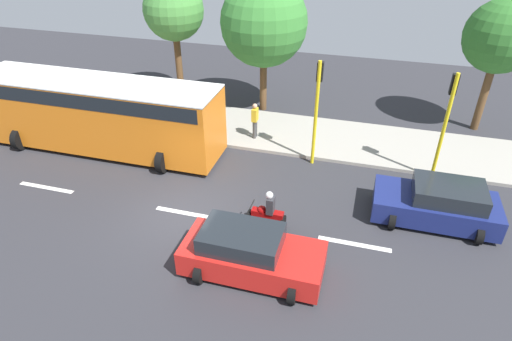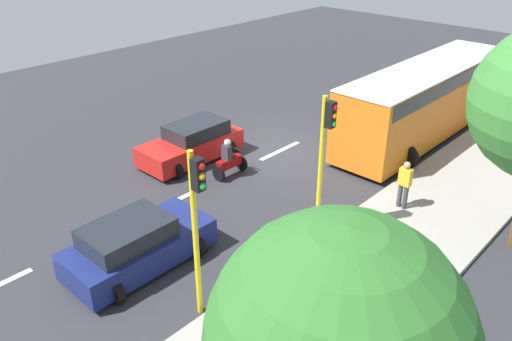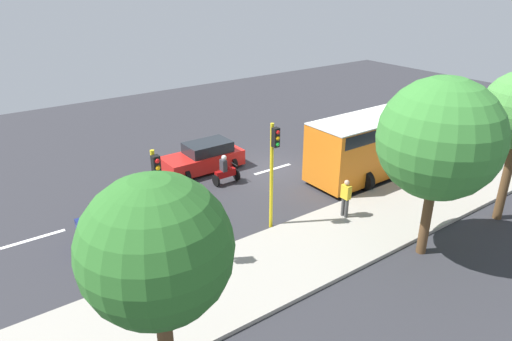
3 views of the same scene
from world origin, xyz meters
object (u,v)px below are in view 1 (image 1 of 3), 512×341
(car_dark_blue, at_px, (438,204))
(street_tree_south, at_px, (264,23))
(street_tree_center, at_px, (174,11))
(city_bus, at_px, (97,110))
(traffic_light_midblock, at_px, (448,113))
(pedestrian_by_tree, at_px, (66,99))
(pedestrian_near_signal, at_px, (255,119))
(street_tree_north, at_px, (501,37))
(motorcycle, at_px, (267,213))
(car_red, at_px, (250,253))
(traffic_light_corner, at_px, (317,99))

(car_dark_blue, relative_size, street_tree_south, 0.63)
(street_tree_center, bearing_deg, car_dark_blue, -120.56)
(city_bus, xyz_separation_m, street_tree_south, (6.03, -5.89, 2.68))
(car_dark_blue, xyz_separation_m, street_tree_south, (7.48, 8.30, 3.82))
(traffic_light_midblock, height_order, street_tree_center, street_tree_center)
(pedestrian_by_tree, xyz_separation_m, street_tree_south, (3.86, -9.26, 3.47))
(pedestrian_near_signal, xyz_separation_m, street_tree_north, (4.09, -10.11, 3.43))
(motorcycle, relative_size, pedestrian_by_tree, 0.91)
(pedestrian_near_signal, height_order, street_tree_south, street_tree_south)
(motorcycle, height_order, pedestrian_near_signal, pedestrian_near_signal)
(pedestrian_by_tree, height_order, street_tree_center, street_tree_center)
(pedestrian_by_tree, xyz_separation_m, street_tree_north, (4.47, -19.91, 3.43))
(pedestrian_near_signal, bearing_deg, car_red, -164.98)
(traffic_light_corner, bearing_deg, street_tree_north, -53.44)
(motorcycle, distance_m, street_tree_center, 13.08)
(car_red, xyz_separation_m, street_tree_south, (11.63, 2.73, 3.82))
(car_dark_blue, height_order, pedestrian_near_signal, pedestrian_near_signal)
(car_dark_blue, distance_m, motorcycle, 5.96)
(traffic_light_midblock, distance_m, street_tree_north, 6.00)
(car_dark_blue, distance_m, street_tree_south, 11.80)
(car_dark_blue, relative_size, city_bus, 0.38)
(car_dark_blue, distance_m, pedestrian_near_signal, 8.74)
(car_dark_blue, height_order, city_bus, city_bus)
(traffic_light_corner, height_order, traffic_light_midblock, same)
(street_tree_center, bearing_deg, city_bus, 171.05)
(motorcycle, relative_size, street_tree_south, 0.23)
(street_tree_north, bearing_deg, pedestrian_near_signal, 112.03)
(motorcycle, relative_size, pedestrian_near_signal, 0.91)
(pedestrian_near_signal, distance_m, traffic_light_midblock, 8.12)
(car_dark_blue, bearing_deg, traffic_light_corner, 60.04)
(car_red, bearing_deg, street_tree_south, 13.20)
(city_bus, bearing_deg, pedestrian_near_signal, -68.29)
(car_dark_blue, xyz_separation_m, traffic_light_corner, (2.78, 4.82, 2.22))
(pedestrian_near_signal, height_order, street_tree_north, street_tree_north)
(pedestrian_near_signal, relative_size, traffic_light_corner, 0.38)
(car_red, bearing_deg, motorcycle, 0.67)
(traffic_light_corner, bearing_deg, street_tree_center, 59.10)
(motorcycle, xyz_separation_m, pedestrian_by_tree, (5.66, 11.96, 0.42))
(car_red, height_order, car_dark_blue, same)
(pedestrian_by_tree, bearing_deg, car_dark_blue, -101.64)
(pedestrian_by_tree, xyz_separation_m, traffic_light_corner, (-0.84, -12.74, 1.87))
(car_red, xyz_separation_m, motorcycle, (2.11, 0.02, -0.07))
(traffic_light_midblock, height_order, street_tree_south, street_tree_south)
(traffic_light_corner, height_order, street_tree_south, street_tree_south)
(car_red, bearing_deg, traffic_light_corner, -6.21)
(car_red, height_order, street_tree_center, street_tree_center)
(car_red, distance_m, traffic_light_corner, 7.31)
(pedestrian_near_signal, bearing_deg, traffic_light_midblock, -98.91)
(motorcycle, height_order, pedestrian_by_tree, pedestrian_by_tree)
(motorcycle, relative_size, traffic_light_midblock, 0.34)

